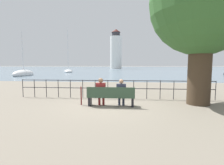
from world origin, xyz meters
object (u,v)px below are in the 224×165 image
at_px(sailboat_1, 24,74).
at_px(harbor_lighthouse, 116,51).
at_px(shade_tree, 203,4).
at_px(park_bench, 111,97).
at_px(seated_person_right, 121,91).
at_px(sailboat_2, 68,71).
at_px(seated_person_left, 101,91).
at_px(closed_umbrella, 81,94).

distance_m(sailboat_1, harbor_lighthouse, 68.86).
xyz_separation_m(shade_tree, park_bench, (-4.17, -0.83, -4.24)).
relative_size(seated_person_right, sailboat_2, 0.10).
xyz_separation_m(seated_person_left, sailboat_2, (-14.95, 38.09, -0.39)).
xyz_separation_m(shade_tree, sailboat_1, (-22.39, 21.42, -4.35)).
bearing_deg(sailboat_2, seated_person_left, -84.28).
distance_m(shade_tree, park_bench, 6.00).
bearing_deg(sailboat_1, park_bench, -55.48).
distance_m(shade_tree, seated_person_left, 6.15).
distance_m(sailboat_1, sailboat_2, 16.16).
distance_m(closed_umbrella, sailboat_2, 40.50).
distance_m(park_bench, harbor_lighthouse, 90.07).
xyz_separation_m(shade_tree, sailboat_2, (-19.58, 37.33, -4.36)).
xyz_separation_m(seated_person_right, sailboat_2, (-15.89, 38.08, -0.36)).
xyz_separation_m(sailboat_1, harbor_lighthouse, (12.06, 67.10, 9.71)).
height_order(seated_person_left, seated_person_right, seated_person_left).
bearing_deg(seated_person_right, sailboat_1, 130.16).
relative_size(shade_tree, sailboat_2, 0.59).
bearing_deg(closed_umbrella, shade_tree, 6.89).
bearing_deg(closed_umbrella, harbor_lighthouse, 93.04).
bearing_deg(shade_tree, seated_person_left, -170.79).
height_order(seated_person_right, harbor_lighthouse, harbor_lighthouse).
bearing_deg(sailboat_1, seated_person_left, -56.12).
bearing_deg(park_bench, closed_umbrella, 173.90).
relative_size(closed_umbrella, harbor_lighthouse, 0.04).
relative_size(shade_tree, seated_person_left, 5.55).
distance_m(closed_umbrella, sailboat_1, 27.75).
bearing_deg(closed_umbrella, park_bench, -6.10).
height_order(seated_person_right, sailboat_2, sailboat_2).
bearing_deg(closed_umbrella, sailboat_1, 127.24).
xyz_separation_m(park_bench, sailboat_1, (-18.23, 22.25, -0.11)).
relative_size(seated_person_left, harbor_lighthouse, 0.06).
height_order(park_bench, seated_person_left, seated_person_left).
height_order(park_bench, harbor_lighthouse, harbor_lighthouse).
relative_size(seated_person_right, sailboat_1, 0.15).
bearing_deg(sailboat_1, shade_tree, -48.54).
bearing_deg(closed_umbrella, seated_person_left, -4.51).
height_order(closed_umbrella, harbor_lighthouse, harbor_lighthouse).
bearing_deg(harbor_lighthouse, shade_tree, -83.34).
bearing_deg(harbor_lighthouse, sailboat_1, -100.19).
bearing_deg(sailboat_1, seated_person_right, -54.66).
bearing_deg(park_bench, seated_person_right, 9.53).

